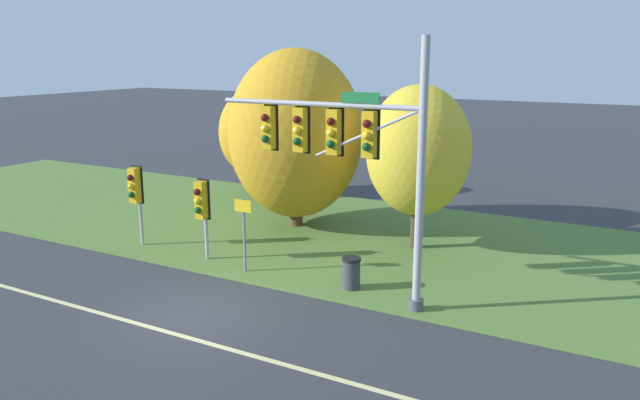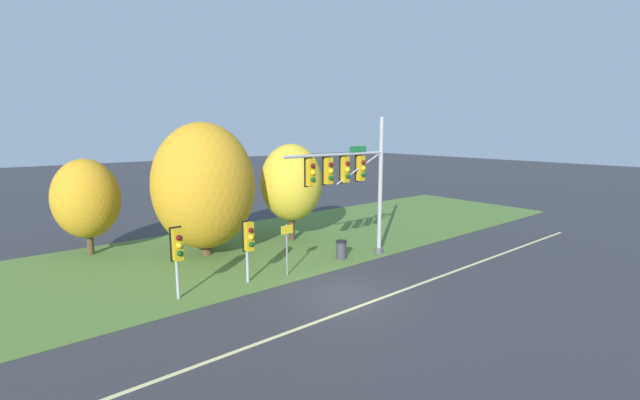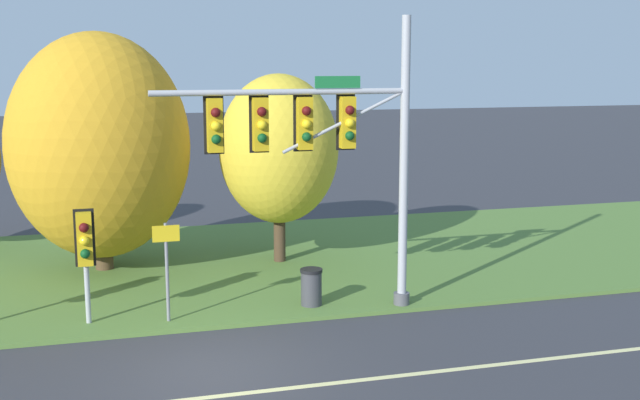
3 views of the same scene
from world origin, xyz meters
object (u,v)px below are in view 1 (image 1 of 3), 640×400
at_px(trash_bin, 351,273).
at_px(tree_nearest_road, 253,133).
at_px(route_sign_post, 244,226).
at_px(tree_left_of_mast, 295,134).
at_px(tree_behind_signpost, 418,151).
at_px(traffic_signal_mast, 349,148).
at_px(pedestrian_signal_further_along, 135,189).
at_px(pedestrian_signal_near_kerb, 202,204).

bearing_deg(trash_bin, tree_nearest_road, 137.02).
bearing_deg(trash_bin, route_sign_post, -175.30).
bearing_deg(route_sign_post, tree_left_of_mast, 104.26).
relative_size(tree_left_of_mast, tree_behind_signpost, 1.21).
bearing_deg(traffic_signal_mast, pedestrian_signal_further_along, 176.05).
bearing_deg(route_sign_post, trash_bin, 4.70).
bearing_deg(tree_left_of_mast, pedestrian_signal_near_kerb, -94.87).
relative_size(tree_left_of_mast, trash_bin, 7.38).
bearing_deg(pedestrian_signal_further_along, route_sign_post, -3.79).
xyz_separation_m(tree_left_of_mast, tree_behind_signpost, (5.17, -0.49, -0.19)).
bearing_deg(tree_nearest_road, pedestrian_signal_near_kerb, -64.84).
bearing_deg(tree_behind_signpost, pedestrian_signal_further_along, -152.10).
bearing_deg(traffic_signal_mast, tree_left_of_mast, 132.05).
bearing_deg(pedestrian_signal_near_kerb, tree_nearest_road, 115.16).
height_order(tree_nearest_road, tree_behind_signpost, tree_behind_signpost).
distance_m(pedestrian_signal_near_kerb, route_sign_post, 1.87).
relative_size(traffic_signal_mast, pedestrian_signal_near_kerb, 2.62).
bearing_deg(pedestrian_signal_near_kerb, tree_behind_signpost, 39.81).
bearing_deg(pedestrian_signal_near_kerb, trash_bin, 0.90).
xyz_separation_m(traffic_signal_mast, tree_nearest_road, (-9.78, 9.52, -1.26)).
height_order(tree_nearest_road, tree_left_of_mast, tree_left_of_mast).
distance_m(traffic_signal_mast, tree_nearest_road, 13.71).
xyz_separation_m(pedestrian_signal_further_along, tree_nearest_road, (-1.23, 8.93, 0.91)).
relative_size(traffic_signal_mast, tree_behind_signpost, 1.25).
distance_m(pedestrian_signal_near_kerb, pedestrian_signal_further_along, 3.02).
height_order(tree_behind_signpost, trash_bin, tree_behind_signpost).
xyz_separation_m(tree_nearest_road, trash_bin, (9.62, -8.96, -2.49)).
xyz_separation_m(traffic_signal_mast, tree_behind_signpost, (0.08, 5.16, -0.79)).
bearing_deg(traffic_signal_mast, tree_behind_signpost, 89.14).
relative_size(pedestrian_signal_further_along, route_sign_post, 1.22).
bearing_deg(pedestrian_signal_near_kerb, pedestrian_signal_further_along, 177.89).
height_order(tree_left_of_mast, trash_bin, tree_left_of_mast).
bearing_deg(trash_bin, pedestrian_signal_further_along, 179.82).
distance_m(pedestrian_signal_near_kerb, tree_nearest_road, 10.05).
bearing_deg(pedestrian_signal_near_kerb, tree_left_of_mast, 85.13).
relative_size(pedestrian_signal_near_kerb, tree_nearest_road, 0.54).
bearing_deg(trash_bin, tree_left_of_mast, 134.09).
distance_m(route_sign_post, tree_behind_signpost, 6.49).
height_order(traffic_signal_mast, tree_behind_signpost, traffic_signal_mast).
relative_size(traffic_signal_mast, pedestrian_signal_further_along, 2.47).
distance_m(route_sign_post, tree_nearest_road, 11.16).
height_order(route_sign_post, tree_behind_signpost, tree_behind_signpost).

